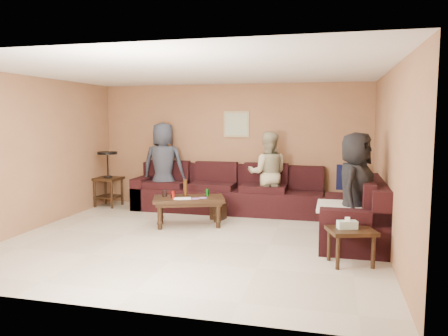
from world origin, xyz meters
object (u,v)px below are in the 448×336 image
Objects in this scene: person_right at (355,190)px; person_middle at (268,173)px; waste_bin at (218,211)px; end_table_left at (108,178)px; person_left at (164,166)px; sectional_sofa at (263,202)px; coffee_table at (189,202)px; side_table_right at (350,234)px.

person_middle is at bearing 58.39° from person_right.
waste_bin is 0.18× the size of person_middle.
end_table_left is 5.13m from person_right.
person_left is (1.21, 0.05, 0.28)m from end_table_left.
end_table_left is 0.69× the size of person_right.
coffee_table is at bearing -147.94° from sectional_sofa.
sectional_sofa is at bearing -7.60° from end_table_left.
coffee_table is 1.15× the size of end_table_left.
person_middle is at bearing 88.83° from sectional_sofa.
person_right is at bearing -20.04° from end_table_left.
waste_bin is (2.51, -0.58, -0.45)m from end_table_left.
waste_bin is at bearing 28.23° from person_middle.
sectional_sofa is at bearing 32.06° from coffee_table.
coffee_table is 1.70m from person_middle.
side_table_right is 0.38× the size of person_left.
coffee_table is 0.75× the size of person_left.
waste_bin is at bearing -12.99° from end_table_left.
person_left reaches higher than side_table_right.
end_table_left is at bearing 151.60° from side_table_right.
sectional_sofa is 2.85× the size of person_right.
end_table_left is 5.39m from side_table_right.
side_table_right is 2.34× the size of waste_bin.
waste_bin is at bearing 138.33° from side_table_right.
person_right reaches higher than side_table_right.
coffee_table is at bearing 37.55° from person_middle.
sectional_sofa is at bearing 123.92° from side_table_right.
sectional_sofa is at bearing 81.42° from person_middle.
end_table_left is 0.65× the size of person_left.
end_table_left reaches higher than waste_bin.
sectional_sofa is at bearing 160.50° from person_left.
person_left is at bearing 166.92° from sectional_sofa.
end_table_left reaches higher than coffee_table.
waste_bin is (-2.23, 1.98, -0.25)m from side_table_right.
sectional_sofa reaches higher than coffee_table.
coffee_table reaches higher than side_table_right.
person_middle is 0.96× the size of person_right.
waste_bin is 0.17× the size of person_right.
person_left reaches higher than person_middle.
waste_bin is at bearing 80.99° from person_right.
waste_bin is (0.37, 0.59, -0.27)m from coffee_table.
person_middle is (0.01, 0.44, 0.46)m from sectional_sofa.
person_right is at bearing -27.07° from waste_bin.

